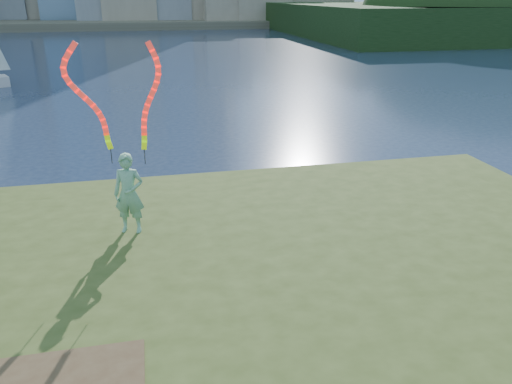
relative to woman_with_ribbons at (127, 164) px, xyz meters
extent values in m
plane|color=#1A2741|center=(0.78, -1.89, -2.21)|extent=(320.00, 320.00, 0.00)
cube|color=#364518|center=(0.78, -4.09, -1.81)|extent=(17.00, 15.00, 0.30)
cube|color=#364518|center=(0.78, -3.89, -1.56)|extent=(14.00, 12.00, 0.30)
cube|color=#504A3A|center=(0.78, 93.11, -1.61)|extent=(320.00, 40.00, 1.20)
imported|color=#227A47|center=(-0.01, -0.03, -0.60)|extent=(0.67, 0.53, 1.63)
cylinder|color=black|center=(-0.28, 0.15, 0.14)|extent=(0.02, 0.02, 0.30)
cylinder|color=black|center=(0.35, -0.01, 0.14)|extent=(0.02, 0.02, 0.30)
camera|label=1|loc=(0.49, -9.45, 3.06)|focal=35.00mm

